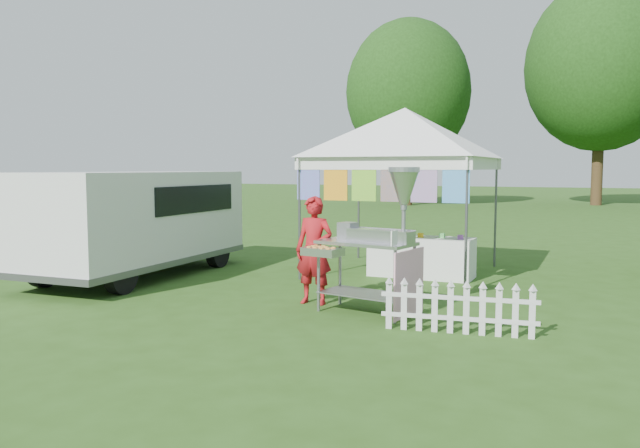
% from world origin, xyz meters
% --- Properties ---
extents(ground, '(120.00, 120.00, 0.00)m').
position_xyz_m(ground, '(0.00, 0.00, 0.00)').
color(ground, '#2A4D16').
rests_on(ground, ground).
extents(canopy_main, '(4.24, 4.24, 3.45)m').
position_xyz_m(canopy_main, '(0.00, 3.49, 2.99)').
color(canopy_main, '#59595E').
rests_on(canopy_main, ground).
extents(tree_left, '(6.40, 6.40, 9.53)m').
position_xyz_m(tree_left, '(-6.00, 24.00, 5.83)').
color(tree_left, '#342113').
rests_on(tree_left, ground).
extents(tree_mid, '(7.60, 7.60, 11.52)m').
position_xyz_m(tree_mid, '(3.00, 28.00, 7.14)').
color(tree_mid, '#342113').
rests_on(tree_mid, ground).
extents(donut_cart, '(1.51, 0.93, 1.93)m').
position_xyz_m(donut_cart, '(0.69, 0.13, 1.13)').
color(donut_cart, gray).
rests_on(donut_cart, ground).
extents(vendor, '(0.56, 0.37, 1.52)m').
position_xyz_m(vendor, '(-0.37, 0.42, 0.76)').
color(vendor, '#A41419').
rests_on(vendor, ground).
extents(cargo_van, '(1.98, 4.53, 1.85)m').
position_xyz_m(cargo_van, '(-4.17, 1.30, 1.00)').
color(cargo_van, silver).
rests_on(cargo_van, ground).
extents(picket_fence, '(1.79, 0.27, 0.56)m').
position_xyz_m(picket_fence, '(1.83, -0.35, 0.29)').
color(picket_fence, silver).
rests_on(picket_fence, ground).
extents(display_table, '(1.80, 0.70, 0.70)m').
position_xyz_m(display_table, '(0.42, 3.21, 0.35)').
color(display_table, white).
rests_on(display_table, ground).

